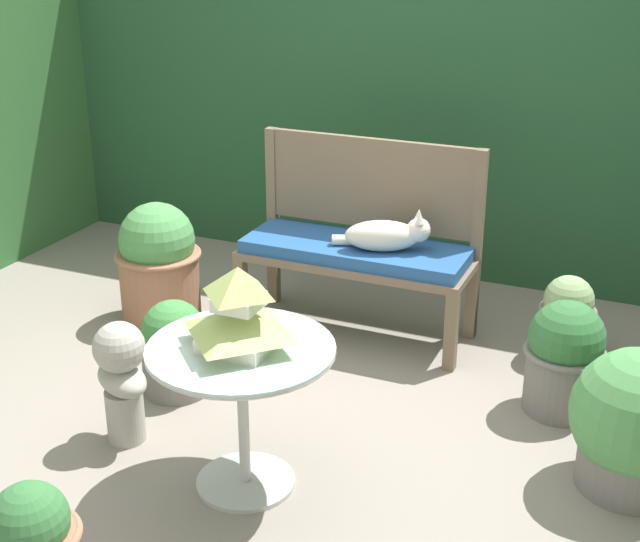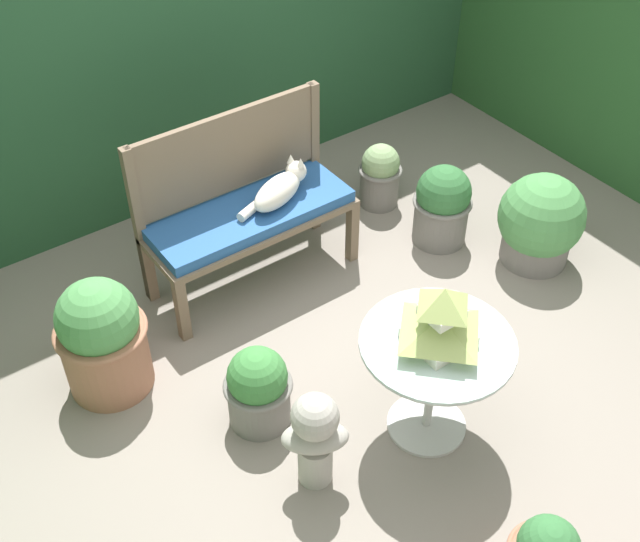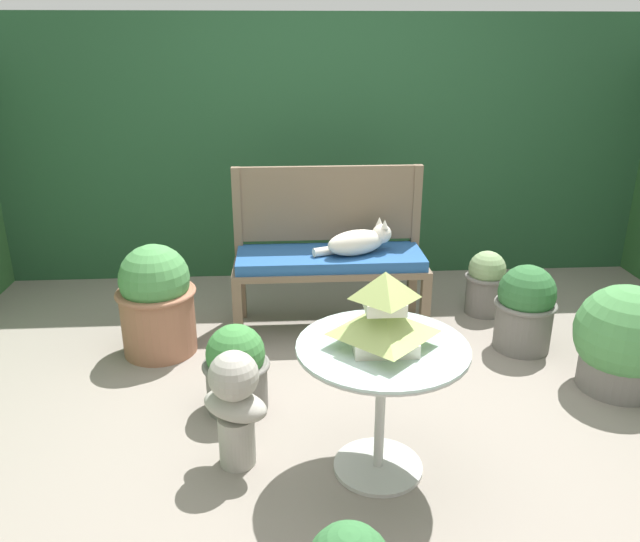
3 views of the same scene
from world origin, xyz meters
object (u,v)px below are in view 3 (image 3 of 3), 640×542
at_px(potted_plant_bench_right, 157,301).
at_px(potted_plant_table_near, 486,282).
at_px(potted_plant_table_far, 525,308).
at_px(garden_bust, 235,402).
at_px(patio_table, 382,373).
at_px(pagoda_birdhouse, 384,315).
at_px(potted_plant_path_edge, 236,369).
at_px(cat, 359,241).
at_px(potted_plant_hedge_corner, 623,341).
at_px(garden_bench, 330,265).

distance_m(potted_plant_bench_right, potted_plant_table_near, 2.22).
bearing_deg(potted_plant_table_far, potted_plant_table_near, 97.41).
xyz_separation_m(garden_bust, potted_plant_table_near, (1.64, 1.55, -0.09)).
distance_m(patio_table, pagoda_birdhouse, 0.27).
bearing_deg(potted_plant_table_near, potted_plant_path_edge, -146.62).
bearing_deg(cat, potted_plant_hedge_corner, -52.49).
distance_m(garden_bench, cat, 0.25).
xyz_separation_m(pagoda_birdhouse, garden_bust, (-0.63, 0.09, -0.44)).
bearing_deg(pagoda_birdhouse, patio_table, 0.00).
bearing_deg(patio_table, potted_plant_table_near, 58.48).
bearing_deg(garden_bust, cat, 93.16).
height_order(cat, potted_plant_hedge_corner, cat).
distance_m(pagoda_birdhouse, garden_bust, 0.78).
relative_size(garden_bench, cat, 2.41).
xyz_separation_m(potted_plant_hedge_corner, potted_plant_table_near, (-0.42, 1.03, -0.06)).
relative_size(potted_plant_hedge_corner, potted_plant_bench_right, 0.87).
height_order(patio_table, potted_plant_bench_right, potted_plant_bench_right).
relative_size(cat, pagoda_birdhouse, 1.46).
relative_size(garden_bust, potted_plant_bench_right, 0.82).
bearing_deg(cat, pagoda_birdhouse, -113.74).
height_order(potted_plant_bench_right, potted_plant_path_edge, potted_plant_bench_right).
relative_size(potted_plant_bench_right, potted_plant_path_edge, 1.46).
bearing_deg(garden_bench, pagoda_birdhouse, -86.11).
xyz_separation_m(pagoda_birdhouse, potted_plant_hedge_corner, (1.43, 0.61, -0.48)).
height_order(garden_bust, potted_plant_hedge_corner, potted_plant_hedge_corner).
relative_size(pagoda_birdhouse, potted_plant_table_near, 0.78).
distance_m(patio_table, potted_plant_path_edge, 0.89).
distance_m(potted_plant_hedge_corner, potted_plant_path_edge, 2.09).
distance_m(potted_plant_table_far, potted_plant_table_near, 0.54).
bearing_deg(cat, potted_plant_table_far, -39.70).
bearing_deg(patio_table, potted_plant_table_far, 45.72).
xyz_separation_m(pagoda_birdhouse, potted_plant_path_edge, (-0.66, 0.54, -0.53)).
height_order(patio_table, potted_plant_path_edge, patio_table).
bearing_deg(potted_plant_path_edge, potted_plant_bench_right, 127.51).
relative_size(patio_table, potted_plant_bench_right, 1.07).
relative_size(pagoda_birdhouse, potted_plant_bench_right, 0.51).
bearing_deg(potted_plant_path_edge, patio_table, -39.29).
bearing_deg(garden_bench, potted_plant_hedge_corner, -29.76).
bearing_deg(potted_plant_bench_right, patio_table, -45.85).
bearing_deg(potted_plant_bench_right, potted_plant_path_edge, -52.49).
bearing_deg(potted_plant_table_near, pagoda_birdhouse, -121.52).
xyz_separation_m(garden_bench, potted_plant_table_near, (1.10, 0.16, -0.21)).
distance_m(garden_bench, potted_plant_table_far, 1.24).
distance_m(cat, potted_plant_table_near, 1.02).
height_order(cat, pagoda_birdhouse, pagoda_birdhouse).
relative_size(cat, potted_plant_hedge_corner, 0.86).
relative_size(potted_plant_hedge_corner, potted_plant_path_edge, 1.27).
xyz_separation_m(potted_plant_table_near, potted_plant_path_edge, (-1.66, -1.10, 0.00)).
height_order(potted_plant_table_far, potted_plant_path_edge, potted_plant_table_far).
distance_m(garden_bench, pagoda_birdhouse, 1.52).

